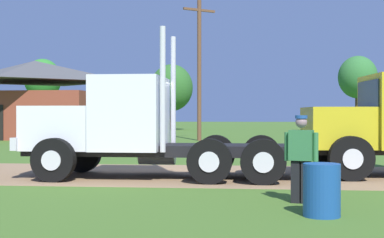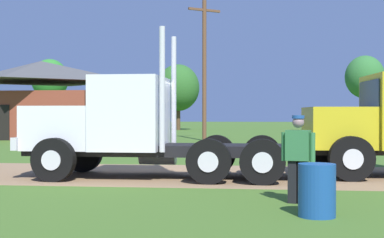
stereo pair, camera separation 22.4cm
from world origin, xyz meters
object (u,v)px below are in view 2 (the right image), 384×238
at_px(shed_building, 41,100).
at_px(truck_foreground_white, 127,129).
at_px(visitor_by_barrel, 298,156).
at_px(steel_barrel, 317,190).
at_px(utility_pole_near, 204,66).

bearing_deg(shed_building, truck_foreground_white, -63.23).
relative_size(visitor_by_barrel, steel_barrel, 1.91).
distance_m(visitor_by_barrel, steel_barrel, 1.42).
relative_size(truck_foreground_white, shed_building, 0.77).
bearing_deg(shed_building, visitor_by_barrel, -59.53).
xyz_separation_m(shed_building, utility_pole_near, (11.51, -2.67, 1.99)).
bearing_deg(steel_barrel, shed_building, 119.57).
distance_m(visitor_by_barrel, utility_pole_near, 24.25).
bearing_deg(steel_barrel, visitor_by_barrel, 98.58).
bearing_deg(visitor_by_barrel, truck_foreground_white, 137.45).
distance_m(truck_foreground_white, utility_pole_near, 20.13).
bearing_deg(utility_pole_near, visitor_by_barrel, -80.46).
xyz_separation_m(truck_foreground_white, utility_pole_near, (0.14, 19.86, 3.31)).
xyz_separation_m(visitor_by_barrel, shed_building, (-15.48, 26.31, 1.69)).
xyz_separation_m(visitor_by_barrel, steel_barrel, (0.20, -1.33, -0.45)).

